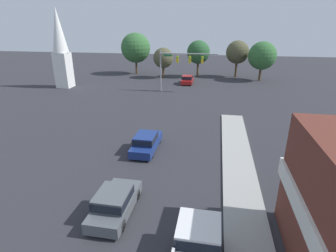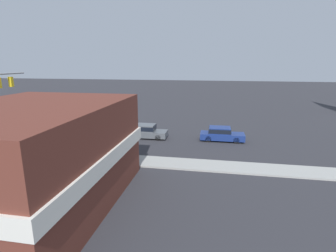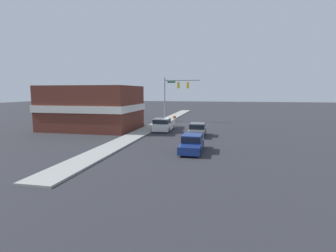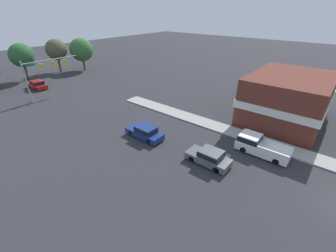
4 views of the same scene
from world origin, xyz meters
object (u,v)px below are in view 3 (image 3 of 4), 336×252
at_px(pickup_truck_parked, 163,124).
at_px(construction_barrel, 175,119).
at_px(car_lead, 197,129).
at_px(car_second_ahead, 192,143).

distance_m(pickup_truck_parked, construction_barrel, 11.37).
xyz_separation_m(pickup_truck_parked, construction_barrel, (0.63, -11.35, -0.40)).
relative_size(car_lead, car_second_ahead, 0.92).
distance_m(car_lead, pickup_truck_parked, 5.72).
relative_size(car_lead, pickup_truck_parked, 0.82).
bearing_deg(construction_barrel, car_second_ahead, 104.50).
height_order(pickup_truck_parked, construction_barrel, pickup_truck_parked).
distance_m(car_second_ahead, pickup_truck_parked, 12.45).
xyz_separation_m(car_lead, pickup_truck_parked, (4.86, -3.02, 0.11)).
relative_size(car_second_ahead, pickup_truck_parked, 0.89).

